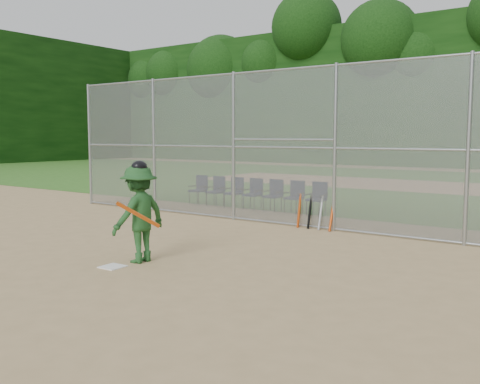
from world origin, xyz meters
The scene contains 15 objects.
ground centered at (0.00, 0.00, 0.00)m, with size 100.00×100.00×0.00m, color tan.
grass_strip centered at (0.00, 18.00, 0.01)m, with size 100.00×100.00×0.00m, color #31671E.
dirt_patch_far centered at (0.00, 18.00, 0.01)m, with size 24.00×24.00×0.00m, color tan.
backstop_fence centered at (0.00, 5.00, 2.07)m, with size 16.09×0.09×4.00m.
treeline centered at (0.00, 20.00, 5.50)m, with size 81.00×60.00×11.00m.
home_plate centered at (-0.57, -0.55, 0.01)m, with size 0.38×0.38×0.02m, color white.
batter_at_plate centered at (-0.47, 0.02, 0.90)m, with size 0.97×1.33×1.85m.
spare_bats centered at (0.52, 4.96, 0.42)m, with size 0.96×0.29×0.85m.
chair_0 centered at (-5.00, 7.04, 0.48)m, with size 0.54×0.52×0.96m, color #0F193A, non-canonical shape.
chair_1 centered at (-4.26, 7.04, 0.48)m, with size 0.54×0.52×0.96m, color #0F193A, non-canonical shape.
chair_2 centered at (-3.51, 7.04, 0.48)m, with size 0.54×0.52×0.96m, color #0F193A, non-canonical shape.
chair_3 centered at (-2.77, 7.04, 0.48)m, with size 0.54×0.52×0.96m, color #0F193A, non-canonical shape.
chair_4 centered at (-2.03, 7.04, 0.48)m, with size 0.54×0.52×0.96m, color #0F193A, non-canonical shape.
chair_5 centered at (-1.28, 7.04, 0.48)m, with size 0.54×0.52×0.96m, color #0F193A, non-canonical shape.
chair_6 centered at (-0.54, 7.04, 0.48)m, with size 0.54×0.52×0.96m, color #0F193A, non-canonical shape.
Camera 1 is at (6.58, -6.71, 2.29)m, focal length 40.00 mm.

